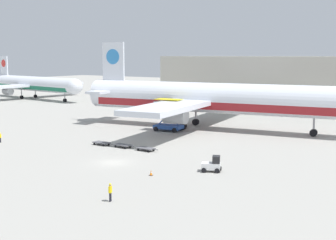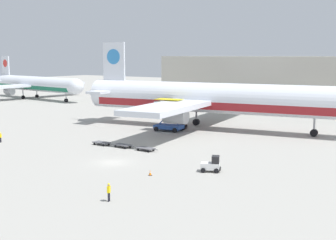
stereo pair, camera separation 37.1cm
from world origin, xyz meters
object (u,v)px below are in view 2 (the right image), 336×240
object	(u,v)px
scissor_lift_loader	(169,119)
baggage_dolly_lead	(102,143)
ground_crew_near	(109,191)
airplane_main	(206,99)
airplane_distant	(34,84)
baggage_tug_mid	(212,165)
baggage_dolly_third	(146,148)
baggage_dolly_second	(123,145)
ground_crew_far	(0,136)
traffic_cone_near	(150,173)

from	to	relation	value
scissor_lift_loader	baggage_dolly_lead	world-z (taller)	scissor_lift_loader
scissor_lift_loader	ground_crew_near	size ratio (longest dim) A/B	3.27
airplane_main	airplane_distant	distance (m)	81.55
baggage_tug_mid	baggage_dolly_third	world-z (taller)	baggage_tug_mid
baggage_tug_mid	ground_crew_near	world-z (taller)	baggage_tug_mid
airplane_main	baggage_tug_mid	world-z (taller)	airplane_main
airplane_distant	ground_crew_near	distance (m)	115.98
baggage_dolly_second	baggage_dolly_third	size ratio (longest dim) A/B	1.00
scissor_lift_loader	ground_crew_far	world-z (taller)	scissor_lift_loader
baggage_dolly_lead	airplane_distant	bearing A→B (deg)	149.47
baggage_dolly_second	baggage_dolly_third	bearing A→B (deg)	2.09
baggage_dolly_second	scissor_lift_loader	bearing A→B (deg)	102.85
airplane_main	baggage_tug_mid	size ratio (longest dim) A/B	20.67
baggage_dolly_third	ground_crew_near	bearing A→B (deg)	-58.87
scissor_lift_loader	traffic_cone_near	distance (m)	33.36
airplane_distant	traffic_cone_near	world-z (taller)	airplane_distant
ground_crew_near	traffic_cone_near	size ratio (longest dim) A/B	2.77
scissor_lift_loader	traffic_cone_near	world-z (taller)	scissor_lift_loader
airplane_main	baggage_dolly_third	size ratio (longest dim) A/B	15.51
ground_crew_near	traffic_cone_near	xyz separation A→B (m)	(-2.58, 10.36, -0.78)
airplane_main	ground_crew_far	size ratio (longest dim) A/B	34.01
airplane_main	scissor_lift_loader	xyz separation A→B (m)	(-4.34, -6.50, -3.57)
scissor_lift_loader	baggage_dolly_third	size ratio (longest dim) A/B	1.63
baggage_dolly_second	baggage_dolly_third	world-z (taller)	same
scissor_lift_loader	ground_crew_far	xyz separation A→B (m)	(-16.36, -25.44, -1.27)
traffic_cone_near	ground_crew_far	bearing A→B (deg)	174.24
airplane_distant	ground_crew_far	bearing A→B (deg)	-37.28
baggage_dolly_lead	baggage_dolly_third	world-z (taller)	same
airplane_distant	baggage_dolly_third	world-z (taller)	airplane_distant
airplane_main	ground_crew_near	distance (m)	48.28
ground_crew_near	ground_crew_far	xyz separation A→B (m)	(-35.71, 13.70, -0.11)
airplane_distant	baggage_tug_mid	distance (m)	109.46
baggage_tug_mid	baggage_dolly_second	world-z (taller)	baggage_tug_mid
airplane_distant	baggage_dolly_second	distance (m)	90.39
airplane_main	traffic_cone_near	bearing A→B (deg)	-78.59
baggage_tug_mid	baggage_dolly_second	distance (m)	19.67
airplane_main	airplane_distant	bearing A→B (deg)	155.33
scissor_lift_loader	baggage_tug_mid	world-z (taller)	scissor_lift_loader
airplane_distant	scissor_lift_loader	size ratio (longest dim) A/B	7.83
baggage_dolly_second	baggage_dolly_lead	bearing A→B (deg)	-173.25
scissor_lift_loader	airplane_distant	bearing A→B (deg)	149.95
traffic_cone_near	scissor_lift_loader	bearing A→B (deg)	120.22
baggage_tug_mid	ground_crew_far	bearing A→B (deg)	158.79
airplane_distant	ground_crew_near	size ratio (longest dim) A/B	25.64
airplane_main	ground_crew_near	size ratio (longest dim) A/B	31.24
airplane_distant	ground_crew_far	world-z (taller)	airplane_distant
airplane_main	baggage_dolly_second	world-z (taller)	airplane_main
airplane_distant	ground_crew_near	xyz separation A→B (m)	(93.12, -69.04, -3.68)
airplane_main	baggage_dolly_second	distance (m)	24.56
scissor_lift_loader	ground_crew_far	distance (m)	30.27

